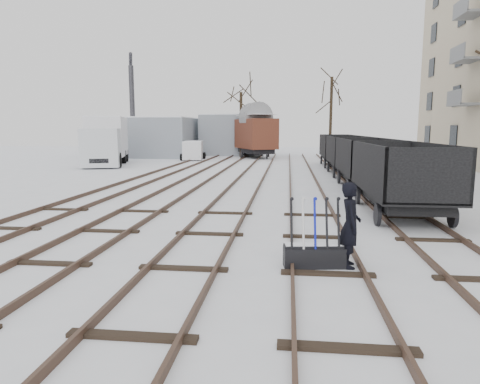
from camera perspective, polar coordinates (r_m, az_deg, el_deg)
The scene contains 16 objects.
ground at distance 9.25m, azimuth -7.54°, elevation -10.24°, with size 120.00×120.00×0.00m, color white.
tracks at distance 22.46m, azimuth 0.88°, elevation 1.11°, with size 13.90×52.00×0.16m.
shed_left at distance 47.01m, azimuth -12.46°, elevation 7.19°, with size 10.00×8.00×4.10m.
shed_right at distance 48.89m, azimuth -0.79°, elevation 7.66°, with size 7.00×6.00×4.50m.
ground_frame at distance 9.41m, azimuth 9.86°, elevation -8.15°, with size 1.34×0.58×1.49m.
worker at distance 9.42m, azimuth 14.49°, elevation -4.27°, with size 0.67×0.44×1.84m, color black.
freight_wagon_a at distance 15.73m, azimuth 20.52°, elevation 0.56°, with size 2.40×6.00×2.45m.
freight_wagon_b at distance 21.96m, azimuth 16.51°, elevation 2.86°, with size 2.40×6.00×2.45m.
freight_wagon_c at distance 28.26m, azimuth 14.28°, elevation 4.13°, with size 2.40×6.00×2.45m.
freight_wagon_d at distance 34.60m, azimuth 12.86°, elevation 4.93°, with size 2.40×6.00×2.45m.
box_van_wagon at distance 43.18m, azimuth 2.10°, elevation 7.88°, with size 5.04×6.35×4.30m.
lorry at distance 36.64m, azimuth -17.48°, elevation 6.62°, with size 4.36×8.96×3.90m.
panel_van at distance 41.03m, azimuth -6.27°, elevation 5.59°, with size 2.30×4.20×1.76m.
crane at distance 45.10m, azimuth -13.95°, elevation 7.92°, with size 2.66×6.13×10.28m.
tree_far_left at distance 44.44m, azimuth 0.14°, elevation 8.94°, with size 0.30×0.30×6.61m, color black.
tree_far_right at distance 45.45m, azimuth 12.01°, elevation 9.70°, with size 0.30×0.30×8.12m, color black.
Camera 1 is at (2.16, -8.49, 2.96)m, focal length 32.00 mm.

